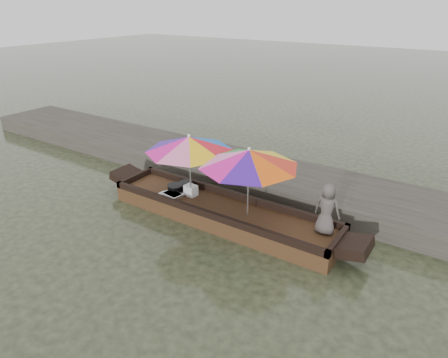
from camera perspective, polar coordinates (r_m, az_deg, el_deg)
The scene contains 11 objects.
water at distance 9.16m, azimuth -0.35°, elevation -5.93°, with size 80.00×80.00×0.00m, color black.
dock at distance 10.74m, azimuth 6.21°, elevation 0.18°, with size 22.00×2.20×0.50m, color #2D2B26.
boat_hull at distance 9.07m, azimuth -0.35°, elevation -4.97°, with size 5.44×1.20×0.35m, color black.
cooking_pot at distance 9.86m, azimuth -5.51°, elevation -0.88°, with size 0.34×0.34×0.18m, color black.
tray_crayfish at distance 9.49m, azimuth -7.35°, elevation -2.29°, with size 0.47×0.33×0.09m, color silver.
tray_scallop at distance 9.47m, azimuth -8.25°, elevation -2.51°, with size 0.47×0.33×0.06m, color silver.
charcoal_grill at distance 9.72m, azimuth -7.00°, elevation -1.35°, with size 0.35×0.35×0.17m, color black.
supply_bag at distance 9.48m, azimuth -4.77°, elevation -1.64°, with size 0.28×0.22×0.26m, color silver.
vendor at distance 8.04m, azimuth 14.51°, elevation -4.13°, with size 0.52×0.34×1.07m, color #4C4541.
umbrella_bow at distance 9.12m, azimuth -4.88°, elevation 1.73°, with size 1.98×1.98×1.55m, color red, non-canonical shape.
umbrella_stern at distance 8.32m, azimuth 3.48°, elevation -0.50°, with size 2.09×2.09×1.55m, color red, non-canonical shape.
Camera 1 is at (4.43, -6.57, 4.60)m, focal length 32.00 mm.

